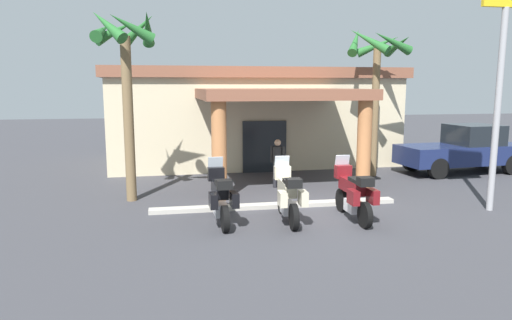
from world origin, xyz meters
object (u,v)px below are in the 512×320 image
motorcycle_black (220,197)px  palm_tree_roadside (125,58)px  pedestrian (278,160)px  motel_building (251,115)px  motorcycle_maroon (354,194)px  motorcycle_cream (288,195)px  palm_tree_near_portico (377,62)px  pickup_truck_navy (464,150)px  roadside_sign (502,49)px

motorcycle_black → palm_tree_roadside: size_ratio=0.39×
motorcycle_black → pedestrian: pedestrian is taller
motel_building → motorcycle_maroon: motel_building is taller
pedestrian → motel_building: bearing=-142.1°
motorcycle_cream → palm_tree_near_portico: (4.82, 5.39, 3.68)m
pedestrian → palm_tree_roadside: (-4.84, -0.92, 3.33)m
palm_tree_near_portico → pickup_truck_navy: bearing=0.0°
palm_tree_roadside → motorcycle_maroon: bearing=-28.3°
pickup_truck_navy → palm_tree_roadside: bearing=-174.5°
pedestrian → palm_tree_roadside: palm_tree_roadside is taller
motorcycle_cream → pickup_truck_navy: (8.74, 5.39, 0.24)m
palm_tree_near_portico → palm_tree_roadside: 9.32m
motorcycle_black → motorcycle_cream: size_ratio=1.00×
motorcycle_cream → motorcycle_maroon: (1.74, -0.15, 0.00)m
motorcycle_maroon → pickup_truck_navy: bearing=-52.2°
motorcycle_maroon → palm_tree_near_portico: palm_tree_near_portico is taller
palm_tree_roadside → pedestrian: bearing=10.8°
motel_building → pickup_truck_navy: 9.23m
palm_tree_near_portico → motorcycle_cream: bearing=-131.8°
motel_building → pickup_truck_navy: motel_building is taller
palm_tree_roadside → roadside_sign: roadside_sign is taller
motel_building → motorcycle_maroon: 10.14m
palm_tree_near_portico → pedestrian: bearing=-161.3°
motorcycle_cream → pickup_truck_navy: pickup_truck_navy is taller
palm_tree_near_portico → roadside_sign: 5.46m
motorcycle_black → palm_tree_near_portico: 9.17m
palm_tree_roadside → pickup_truck_navy: bearing=10.2°
roadside_sign → pedestrian: bearing=143.4°
motorcycle_maroon → pickup_truck_navy: size_ratio=0.41×
motel_building → palm_tree_near_portico: 6.42m
motorcycle_maroon → pedestrian: 4.28m
pickup_truck_navy → roadside_sign: roadside_sign is taller
pedestrian → pickup_truck_navy: (8.10, 1.41, -0.04)m
pedestrian → palm_tree_near_portico: 5.57m
motorcycle_maroon → palm_tree_roadside: palm_tree_roadside is taller
pickup_truck_navy → palm_tree_near_portico: size_ratio=0.92×
motorcycle_cream → pedestrian: 4.04m
motorcycle_black → pickup_truck_navy: (10.48, 5.25, 0.24)m
pedestrian → palm_tree_near_portico: palm_tree_near_portico is taller
motorcycle_maroon → palm_tree_near_portico: size_ratio=0.38×
motorcycle_maroon → pedestrian: bearing=14.3°
motorcycle_black → pickup_truck_navy: pickup_truck_navy is taller
motorcycle_cream → roadside_sign: (5.94, 0.05, 3.77)m
pedestrian → motorcycle_cream: bearing=29.6°
pedestrian → palm_tree_near_portico: (4.17, 1.41, 3.40)m
pickup_truck_navy → palm_tree_near_portico: bearing=175.2°
motorcycle_cream → roadside_sign: size_ratio=0.33×
motel_building → motorcycle_cream: 9.97m
pickup_truck_navy → palm_tree_near_portico: palm_tree_near_portico is taller
motorcycle_black → palm_tree_near_portico: (6.56, 5.24, 3.68)m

